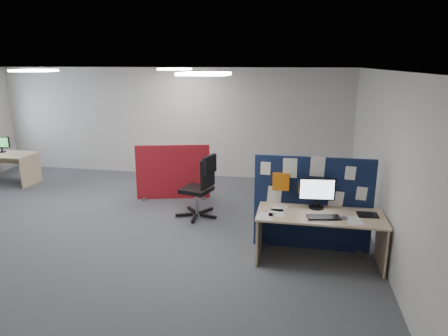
% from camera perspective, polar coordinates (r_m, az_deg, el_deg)
% --- Properties ---
extents(floor, '(9.00, 9.00, 0.00)m').
position_cam_1_polar(floor, '(7.45, -15.97, -7.92)').
color(floor, '#54565B').
rests_on(floor, ground).
extents(ceiling, '(9.00, 7.00, 0.02)m').
position_cam_1_polar(ceiling, '(6.90, -17.59, 13.25)').
color(ceiling, white).
rests_on(ceiling, wall_back).
extents(wall_back, '(9.00, 0.02, 2.70)m').
position_cam_1_polar(wall_back, '(10.24, -7.82, 6.50)').
color(wall_back, silver).
rests_on(wall_back, floor).
extents(wall_right, '(0.02, 7.00, 2.70)m').
position_cam_1_polar(wall_right, '(6.41, 21.90, 0.58)').
color(wall_right, silver).
rests_on(wall_right, floor).
extents(ceiling_lights, '(4.10, 4.10, 0.04)m').
position_cam_1_polar(ceiling_lights, '(7.36, -12.74, 13.40)').
color(ceiling_lights, white).
rests_on(ceiling_lights, ceiling).
extents(navy_divider, '(1.77, 0.30, 1.48)m').
position_cam_1_polar(navy_divider, '(6.22, 12.33, -4.95)').
color(navy_divider, '#10193D').
rests_on(navy_divider, floor).
extents(main_desk, '(1.78, 0.79, 0.73)m').
position_cam_1_polar(main_desk, '(5.96, 13.47, -7.76)').
color(main_desk, '#D6AD89').
rests_on(main_desk, floor).
extents(monitor_main, '(0.53, 0.22, 0.46)m').
position_cam_1_polar(monitor_main, '(5.99, 13.16, -3.32)').
color(monitor_main, black).
rests_on(monitor_main, main_desk).
extents(keyboard, '(0.48, 0.26, 0.02)m').
position_cam_1_polar(keyboard, '(5.71, 14.02, -6.85)').
color(keyboard, black).
rests_on(keyboard, main_desk).
extents(mouse, '(0.11, 0.09, 0.03)m').
position_cam_1_polar(mouse, '(5.74, 16.65, -6.90)').
color(mouse, gray).
rests_on(mouse, main_desk).
extents(paper_tray, '(0.28, 0.23, 0.01)m').
position_cam_1_polar(paper_tray, '(6.00, 19.83, -6.31)').
color(paper_tray, black).
rests_on(paper_tray, main_desk).
extents(red_divider, '(1.51, 0.42, 1.16)m').
position_cam_1_polar(red_divider, '(8.46, -7.29, -0.66)').
color(red_divider, maroon).
rests_on(red_divider, floor).
extents(second_desk, '(1.56, 0.78, 0.73)m').
position_cam_1_polar(second_desk, '(10.88, -29.04, 0.95)').
color(second_desk, '#D6AD89').
rests_on(second_desk, floor).
extents(monitor_second, '(0.41, 0.19, 0.37)m').
position_cam_1_polar(monitor_second, '(10.91, -29.25, 3.05)').
color(monitor_second, black).
rests_on(monitor_second, second_desk).
extents(office_chair, '(0.78, 0.76, 1.18)m').
position_cam_1_polar(office_chair, '(7.33, -3.15, -2.15)').
color(office_chair, black).
rests_on(office_chair, floor).
extents(desk_papers, '(1.45, 0.71, 0.00)m').
position_cam_1_polar(desk_papers, '(5.76, 9.81, -6.53)').
color(desk_papers, white).
rests_on(desk_papers, main_desk).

